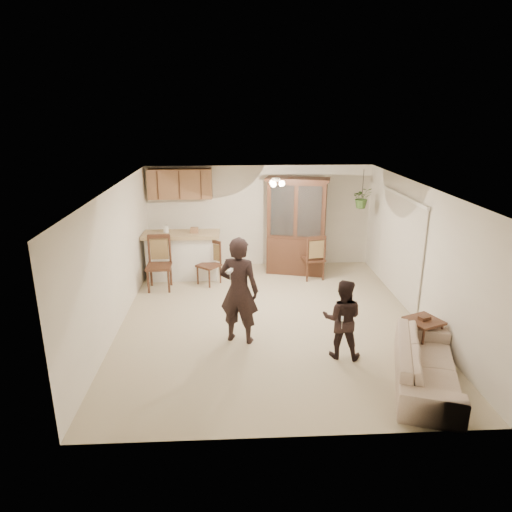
{
  "coord_description": "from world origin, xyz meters",
  "views": [
    {
      "loc": [
        -0.67,
        -7.8,
        3.78
      ],
      "look_at": [
        -0.24,
        0.4,
        1.13
      ],
      "focal_mm": 32.0,
      "sensor_mm": 36.0,
      "label": 1
    }
  ],
  "objects_px": {
    "china_hutch": "(297,227)",
    "side_table": "(422,334)",
    "sofa": "(427,360)",
    "adult": "(239,292)",
    "chair_hutch_right": "(312,266)",
    "chair_bar": "(160,275)",
    "child": "(342,317)",
    "chair_hutch_left": "(209,272)"
  },
  "relations": [
    {
      "from": "child",
      "to": "chair_bar",
      "type": "relative_size",
      "value": 1.14
    },
    {
      "from": "sofa",
      "to": "adult",
      "type": "distance_m",
      "value": 3.06
    },
    {
      "from": "chair_hutch_left",
      "to": "sofa",
      "type": "bearing_deg",
      "value": -11.0
    },
    {
      "from": "sofa",
      "to": "chair_hutch_right",
      "type": "relative_size",
      "value": 1.75
    },
    {
      "from": "china_hutch",
      "to": "chair_hutch_right",
      "type": "height_order",
      "value": "china_hutch"
    },
    {
      "from": "child",
      "to": "chair_hutch_left",
      "type": "relative_size",
      "value": 1.37
    },
    {
      "from": "adult",
      "to": "chair_hutch_right",
      "type": "xyz_separation_m",
      "value": [
        1.76,
        2.95,
        -0.6
      ]
    },
    {
      "from": "child",
      "to": "chair_hutch_right",
      "type": "distance_m",
      "value": 3.57
    },
    {
      "from": "side_table",
      "to": "chair_hutch_right",
      "type": "bearing_deg",
      "value": 109.51
    },
    {
      "from": "child",
      "to": "chair_hutch_right",
      "type": "bearing_deg",
      "value": -77.74
    },
    {
      "from": "child",
      "to": "china_hutch",
      "type": "xyz_separation_m",
      "value": [
        -0.19,
        3.98,
        0.46
      ]
    },
    {
      "from": "sofa",
      "to": "child",
      "type": "height_order",
      "value": "child"
    },
    {
      "from": "sofa",
      "to": "child",
      "type": "bearing_deg",
      "value": 70.53
    },
    {
      "from": "child",
      "to": "side_table",
      "type": "distance_m",
      "value": 1.43
    },
    {
      "from": "sofa",
      "to": "china_hutch",
      "type": "xyz_separation_m",
      "value": [
        -1.24,
        4.8,
        0.77
      ]
    },
    {
      "from": "child",
      "to": "china_hutch",
      "type": "bearing_deg",
      "value": -72.62
    },
    {
      "from": "chair_hutch_right",
      "to": "adult",
      "type": "bearing_deg",
      "value": 48.84
    },
    {
      "from": "sofa",
      "to": "side_table",
      "type": "bearing_deg",
      "value": -0.3
    },
    {
      "from": "child",
      "to": "side_table",
      "type": "height_order",
      "value": "child"
    },
    {
      "from": "chair_bar",
      "to": "sofa",
      "type": "bearing_deg",
      "value": -42.55
    },
    {
      "from": "child",
      "to": "chair_hutch_left",
      "type": "height_order",
      "value": "child"
    },
    {
      "from": "side_table",
      "to": "child",
      "type": "bearing_deg",
      "value": -175.37
    },
    {
      "from": "side_table",
      "to": "chair_hutch_left",
      "type": "distance_m",
      "value": 4.83
    },
    {
      "from": "china_hutch",
      "to": "chair_hutch_left",
      "type": "distance_m",
      "value": 2.33
    },
    {
      "from": "adult",
      "to": "chair_hutch_left",
      "type": "xyz_separation_m",
      "value": [
        -0.64,
        2.71,
        -0.62
      ]
    },
    {
      "from": "china_hutch",
      "to": "side_table",
      "type": "bearing_deg",
      "value": -53.44
    },
    {
      "from": "adult",
      "to": "chair_hutch_right",
      "type": "distance_m",
      "value": 3.49
    },
    {
      "from": "adult",
      "to": "chair_hutch_right",
      "type": "bearing_deg",
      "value": -102.06
    },
    {
      "from": "chair_hutch_left",
      "to": "chair_hutch_right",
      "type": "bearing_deg",
      "value": 46.1
    },
    {
      "from": "china_hutch",
      "to": "chair_bar",
      "type": "xyz_separation_m",
      "value": [
        -3.12,
        -0.95,
        -0.8
      ]
    },
    {
      "from": "side_table",
      "to": "chair_bar",
      "type": "distance_m",
      "value": 5.52
    },
    {
      "from": "chair_hutch_left",
      "to": "chair_bar",
      "type": "bearing_deg",
      "value": -125.22
    },
    {
      "from": "adult",
      "to": "sofa",
      "type": "bearing_deg",
      "value": 170.63
    },
    {
      "from": "adult",
      "to": "side_table",
      "type": "bearing_deg",
      "value": -170.6
    },
    {
      "from": "sofa",
      "to": "child",
      "type": "relative_size",
      "value": 1.39
    },
    {
      "from": "adult",
      "to": "china_hutch",
      "type": "height_order",
      "value": "china_hutch"
    },
    {
      "from": "chair_bar",
      "to": "chair_hutch_right",
      "type": "distance_m",
      "value": 3.5
    },
    {
      "from": "adult",
      "to": "china_hutch",
      "type": "bearing_deg",
      "value": -94.04
    },
    {
      "from": "china_hutch",
      "to": "side_table",
      "type": "xyz_separation_m",
      "value": [
        1.56,
        -3.87,
        -0.85
      ]
    },
    {
      "from": "adult",
      "to": "china_hutch",
      "type": "relative_size",
      "value": 0.79
    },
    {
      "from": "chair_bar",
      "to": "chair_hutch_right",
      "type": "relative_size",
      "value": 1.11
    },
    {
      "from": "adult",
      "to": "china_hutch",
      "type": "distance_m",
      "value": 3.68
    }
  ]
}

